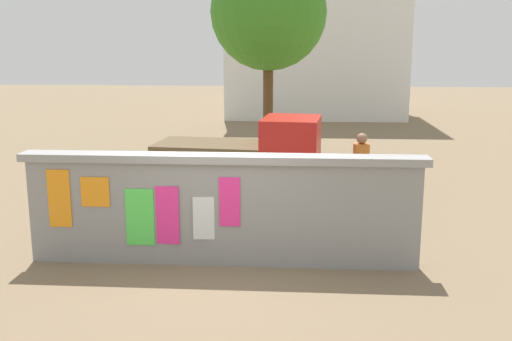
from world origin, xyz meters
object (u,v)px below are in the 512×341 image
(auto_rickshaw_truck, at_px, (247,159))
(bicycle_far, at_px, (90,217))
(motorcycle, at_px, (337,212))
(tree_roadside, at_px, (268,12))
(person_walking, at_px, (361,163))

(auto_rickshaw_truck, xyz_separation_m, bicycle_far, (-2.59, -2.85, -0.54))
(motorcycle, distance_m, tree_roadside, 8.70)
(auto_rickshaw_truck, height_order, motorcycle, auto_rickshaw_truck)
(auto_rickshaw_truck, height_order, person_walking, auto_rickshaw_truck)
(tree_roadside, bearing_deg, motorcycle, -78.03)
(auto_rickshaw_truck, height_order, bicycle_far, auto_rickshaw_truck)
(auto_rickshaw_truck, xyz_separation_m, motorcycle, (1.84, -2.57, -0.44))
(motorcycle, relative_size, bicycle_far, 1.13)
(motorcycle, xyz_separation_m, tree_roadside, (-1.62, 7.65, 3.81))
(auto_rickshaw_truck, relative_size, bicycle_far, 2.26)
(auto_rickshaw_truck, bearing_deg, bicycle_far, -132.30)
(auto_rickshaw_truck, distance_m, motorcycle, 3.20)
(auto_rickshaw_truck, height_order, tree_roadside, tree_roadside)
(motorcycle, distance_m, person_walking, 2.02)
(bicycle_far, distance_m, person_walking, 5.50)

